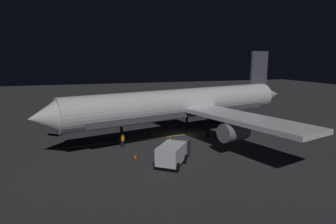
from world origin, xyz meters
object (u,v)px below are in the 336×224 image
Objects in this scene: catering_truck at (174,153)px; ground_crew_worker at (123,140)px; traffic_cone_under_wing at (135,157)px; traffic_cone_near_left at (170,139)px; airliner at (186,105)px; traffic_cone_far at (120,140)px; traffic_cone_near_right at (152,135)px; baggage_truck at (70,123)px.

catering_truck reaches higher than ground_crew_worker.
traffic_cone_near_left is at bearing -45.61° from traffic_cone_under_wing.
ground_crew_worker is at bearing 107.61° from airliner.
traffic_cone_far is (-0.42, 9.20, -4.11)m from airliner.
catering_truck is at bearing 152.87° from airliner.
traffic_cone_near_right is 9.20m from traffic_cone_under_wing.
catering_truck is (-17.53, -10.29, -0.07)m from baggage_truck.
traffic_cone_near_left is at bearing -101.62° from traffic_cone_far.
traffic_cone_under_wing and traffic_cone_far have the same top height.
airliner is 10.22m from ground_crew_worker.
traffic_cone_under_wing is (2.60, 3.43, -0.89)m from catering_truck.
airliner is 6.28× the size of baggage_truck.
traffic_cone_under_wing is at bearing 52.79° from catering_truck.
airliner is at bearing -49.21° from traffic_cone_under_wing.
traffic_cone_under_wing is 6.98m from traffic_cone_far.
airliner reaches higher than baggage_truck.
ground_crew_worker reaches higher than traffic_cone_far.
catering_truck is 10.09× the size of traffic_cone_near_left.
traffic_cone_near_left is (-1.74, 2.79, -4.11)m from airliner.
traffic_cone_under_wing is at bearing 134.39° from traffic_cone_near_left.
airliner reaches higher than traffic_cone_far.
airliner is 71.16× the size of traffic_cone_far.
baggage_truck reaches higher than traffic_cone_near_left.
traffic_cone_under_wing is (-5.63, 5.75, 0.00)m from traffic_cone_near_left.
airliner is 71.16× the size of traffic_cone_near_right.
ground_crew_worker reaches higher than traffic_cone_near_right.
traffic_cone_near_left is 6.54m from traffic_cone_far.
traffic_cone_far is at bearing -142.17° from baggage_truck.
traffic_cone_near_left is 8.04m from traffic_cone_under_wing.
catering_truck is 10.09× the size of traffic_cone_near_right.
airliner is 71.16× the size of traffic_cone_under_wing.
catering_truck is 10.09× the size of traffic_cone_far.
baggage_truck is at bearing 58.52° from traffic_cone_near_right.
baggage_truck is at bearing 24.68° from traffic_cone_under_wing.
traffic_cone_far is at bearing 78.38° from traffic_cone_near_left.
ground_crew_worker is (-10.47, -6.23, -0.33)m from baggage_truck.
airliner is 12.00m from traffic_cone_under_wing.
baggage_truck is 1.12× the size of catering_truck.
traffic_cone_far is (6.94, 0.66, 0.00)m from traffic_cone_under_wing.
traffic_cone_near_left is 3.19m from traffic_cone_near_right.
airliner is at bearing -101.48° from traffic_cone_near_right.
baggage_truck is at bearing 30.75° from ground_crew_worker.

